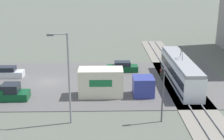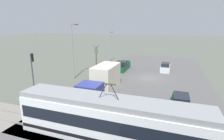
# 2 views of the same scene
# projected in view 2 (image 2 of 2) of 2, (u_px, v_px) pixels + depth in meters

# --- Properties ---
(ground_plane) EXTENTS (320.00, 320.00, 0.00)m
(ground_plane) POSITION_uv_depth(u_px,v_px,m) (149.00, 78.00, 29.62)
(ground_plane) COLOR #565B51
(road_surface) EXTENTS (18.72, 48.21, 0.08)m
(road_surface) POSITION_uv_depth(u_px,v_px,m) (149.00, 78.00, 29.61)
(road_surface) COLOR #565454
(road_surface) RESTS_ON ground
(light_rail_tram) EXTENTS (14.54, 2.57, 4.50)m
(light_rail_tram) POSITION_uv_depth(u_px,v_px,m) (109.00, 120.00, 13.19)
(light_rail_tram) COLOR white
(light_rail_tram) RESTS_ON ground
(box_truck) EXTENTS (2.60, 8.95, 3.36)m
(box_truck) POSITION_uv_depth(u_px,v_px,m) (103.00, 80.00, 23.11)
(box_truck) COLOR navy
(box_truck) RESTS_ON ground
(pickup_truck) EXTENTS (2.04, 5.62, 1.88)m
(pickup_truck) POSITION_uv_depth(u_px,v_px,m) (122.00, 66.00, 34.91)
(pickup_truck) COLOR #0C4723
(pickup_truck) RESTS_ON ground
(sedan_car_0) EXTENTS (1.74, 4.55, 1.53)m
(sedan_car_0) POSITION_uv_depth(u_px,v_px,m) (165.00, 68.00, 34.33)
(sedan_car_0) COLOR silver
(sedan_car_0) RESTS_ON ground
(sedan_car_1) EXTENTS (1.82, 4.59, 1.48)m
(sedan_car_1) POSITION_uv_depth(u_px,v_px,m) (181.00, 103.00, 18.50)
(sedan_car_1) COLOR #0C4723
(sedan_car_1) RESTS_ON ground
(traffic_light_pole) EXTENTS (0.28, 0.47, 5.55)m
(traffic_light_pole) POSITION_uv_depth(u_px,v_px,m) (33.00, 70.00, 20.43)
(traffic_light_pole) COLOR #47474C
(traffic_light_pole) RESTS_ON ground
(street_tree) EXTENTS (1.16, 0.96, 4.89)m
(street_tree) POSITION_uv_depth(u_px,v_px,m) (96.00, 58.00, 36.37)
(street_tree) COLOR brown
(street_tree) RESTS_ON ground
(street_lamp_near_crossing) EXTENTS (0.36, 1.95, 7.41)m
(street_lamp_near_crossing) POSITION_uv_depth(u_px,v_px,m) (110.00, 45.00, 41.44)
(street_lamp_near_crossing) COLOR gray
(street_lamp_near_crossing) RESTS_ON ground
(street_lamp_mid_block) EXTENTS (0.36, 1.95, 9.05)m
(street_lamp_mid_block) POSITION_uv_depth(u_px,v_px,m) (73.00, 48.00, 28.43)
(street_lamp_mid_block) COLOR gray
(street_lamp_mid_block) RESTS_ON ground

